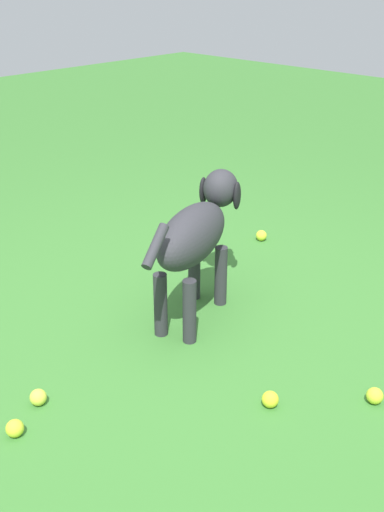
{
  "coord_description": "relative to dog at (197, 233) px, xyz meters",
  "views": [
    {
      "loc": [
        -1.55,
        1.66,
        1.55
      ],
      "look_at": [
        0.2,
        -0.16,
        0.33
      ],
      "focal_mm": 42.67,
      "sensor_mm": 36.0,
      "label": 1
    }
  ],
  "objects": [
    {
      "name": "tennis_ball_2",
      "position": [
        -0.03,
        0.93,
        -0.39
      ],
      "size": [
        0.07,
        0.07,
        0.07
      ],
      "primitive_type": "sphere",
      "color": "#CDDB41",
      "rests_on": "ground"
    },
    {
      "name": "tennis_ball_4",
      "position": [
        0.3,
        -0.9,
        -0.39
      ],
      "size": [
        0.07,
        0.07,
        0.07
      ],
      "primitive_type": "sphere",
      "color": "#D3E332",
      "rests_on": "ground"
    },
    {
      "name": "tennis_ball_1",
      "position": [
        -0.97,
        0.01,
        -0.39
      ],
      "size": [
        0.07,
        0.07,
        0.07
      ],
      "primitive_type": "sphere",
      "color": "#C6DA31",
      "rests_on": "ground"
    },
    {
      "name": "ground",
      "position": [
        -0.22,
        0.21,
        -0.43
      ],
      "size": [
        14.0,
        14.0,
        0.0
      ],
      "primitive_type": "plane",
      "color": "#38722D"
    },
    {
      "name": "tennis_ball_3",
      "position": [
        -0.12,
        1.08,
        -0.39
      ],
      "size": [
        0.07,
        0.07,
        0.07
      ],
      "primitive_type": "sphere",
      "color": "#CADD31",
      "rests_on": "ground"
    },
    {
      "name": "tennis_ball_0",
      "position": [
        -0.69,
        0.31,
        -0.39
      ],
      "size": [
        0.07,
        0.07,
        0.07
      ],
      "primitive_type": "sphere",
      "color": "yellow",
      "rests_on": "ground"
    },
    {
      "name": "dog",
      "position": [
        0.0,
        0.0,
        0.0
      ],
      "size": [
        0.43,
        0.91,
        0.64
      ],
      "rotation": [
        0.0,
        0.0,
        5.05
      ],
      "color": "#2D2D33",
      "rests_on": "ground"
    }
  ]
}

